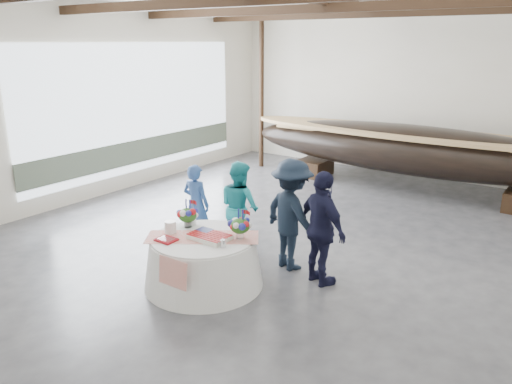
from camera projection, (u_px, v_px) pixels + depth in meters
The scene contains 12 objects.
floor at pixel (281, 234), 9.77m from camera, with size 10.00×12.00×0.01m, color #3D3D42.
wall_back at pixel (399, 93), 13.81m from camera, with size 10.00×0.02×4.50m, color silver.
wall_left at pixel (105, 102), 11.89m from camera, with size 0.02×12.00×4.50m, color silver.
pavilion_structure at pixel (306, 20), 9.21m from camera, with size 9.80×11.76×4.50m.
open_bay at pixel (140, 115), 12.76m from camera, with size 0.03×7.00×3.20m.
longboat_display at pixel (410, 149), 12.34m from camera, with size 8.90×1.78×1.67m.
banquet_table at pixel (203, 261), 7.66m from camera, with size 1.83×1.83×0.79m.
tabletop_items at pixel (207, 225), 7.65m from camera, with size 1.70×1.41×0.40m.
guest_woman_blue at pixel (196, 204), 9.18m from camera, with size 0.55×0.36×1.51m, color navy.
guest_woman_teal at pixel (240, 206), 8.84m from camera, with size 0.80×0.62×1.64m, color teal.
guest_man_left at pixel (292, 215), 8.11m from camera, with size 1.19×0.69×1.85m, color black.
guest_man_right at pixel (322, 229), 7.56m from camera, with size 1.06×0.44×1.80m, color black.
Camera 1 is at (4.87, -7.72, 3.63)m, focal length 35.00 mm.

